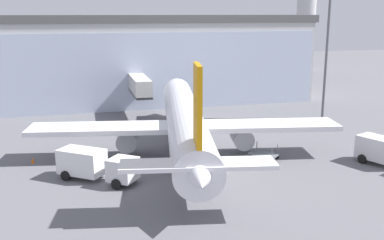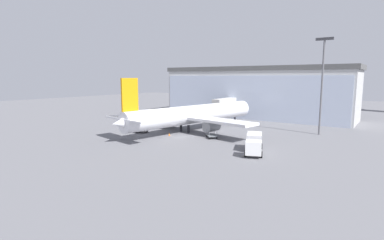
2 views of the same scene
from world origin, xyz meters
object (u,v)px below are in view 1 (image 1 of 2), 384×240
Objects in this scene: catering_truck at (95,164)px; baggage_cart at (264,154)px; airplane at (185,121)px; jet_bridge at (138,85)px; safety_cone_wingtip at (33,160)px; safety_cone_nose at (196,172)px; apron_light_mast at (328,38)px.

catering_truck reaches higher than baggage_cart.
jet_bridge is at bearing 16.27° from airplane.
airplane reaches higher than safety_cone_wingtip.
airplane is at bearing -0.93° from safety_cone_wingtip.
jet_bridge reaches higher than baggage_cart.
safety_cone_nose is (2.00, -26.39, -4.04)m from jet_bridge.
apron_light_mast is 33.76× the size of safety_cone_nose.
safety_cone_wingtip is at bearing 169.71° from catering_truck.
safety_cone_nose is at bearing 30.89° from catering_truck.
apron_light_mast is (24.99, -8.08, 6.71)m from jet_bridge.
catering_truck is 13.08× the size of safety_cone_nose.
baggage_cart is 5.67× the size of safety_cone_wingtip.
airplane is 15.62m from safety_cone_wingtip.
catering_truck is 13.08× the size of safety_cone_wingtip.
catering_truck is 9.07m from safety_cone_nose.
airplane is at bearing 68.36° from catering_truck.
apron_light_mast reaches higher than safety_cone_nose.
safety_cone_nose is at bearing -174.82° from airplane.
baggage_cart is 23.01m from safety_cone_wingtip.
jet_bridge reaches higher than safety_cone_wingtip.
airplane is at bearing 86.07° from safety_cone_nose.
baggage_cart is (-15.17, -15.40, -10.53)m from apron_light_mast.
jet_bridge is 4.04× the size of baggage_cart.
safety_cone_wingtip is at bearing 146.01° from jet_bridge.
apron_light_mast reaches higher than baggage_cart.
baggage_cart is at bearing -157.83° from jet_bridge.
baggage_cart is 5.67× the size of safety_cone_nose.
baggage_cart is 8.34m from safety_cone_nose.
jet_bridge is at bearing 56.51° from safety_cone_wingtip.
jet_bridge is at bearing 110.94° from catering_truck.
catering_truck is 8.62m from safety_cone_wingtip.
baggage_cart is at bearing -108.52° from airplane.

